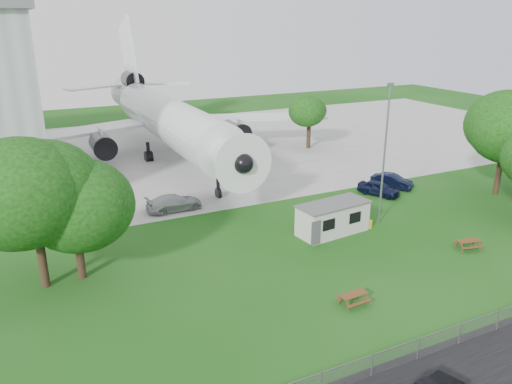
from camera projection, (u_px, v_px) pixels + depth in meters
name	position (u px, v px, depth m)	size (l,w,h in m)	color
ground	(343.00, 273.00, 35.16)	(160.00, 160.00, 0.00)	#2B6120
concrete_apron	(178.00, 151.00, 67.42)	(120.00, 46.00, 0.03)	#B7B7B2
airliner	(166.00, 116.00, 63.04)	(46.36, 47.73, 17.69)	white
site_cabin	(333.00, 218.00, 41.40)	(6.88, 3.37, 2.62)	beige
picnic_west	(353.00, 304.00, 31.31)	(1.80, 1.50, 0.76)	brown
picnic_east	(467.00, 249.00, 38.83)	(1.80, 1.50, 0.76)	brown
fence	(445.00, 349.00, 27.10)	(58.00, 0.04, 1.30)	gray
lamp_mast	(384.00, 157.00, 41.84)	(0.16, 0.16, 12.00)	slate
tree_west_big	(31.00, 187.00, 31.16)	(9.25, 9.25, 11.63)	#382619
tree_west_small	(73.00, 200.00, 32.72)	(7.44, 7.44, 9.43)	#382619
tree_east_back	(506.00, 127.00, 48.78)	(8.13, 8.13, 11.00)	#382619
tree_far_apron	(309.00, 111.00, 67.39)	(5.27, 5.27, 7.80)	#382619
car_ne_hatch	(379.00, 188.00, 50.43)	(1.71, 4.25, 1.45)	black
car_ne_sedan	(392.00, 181.00, 52.77)	(1.52, 4.35, 1.43)	black
car_apron_van	(174.00, 203.00, 46.40)	(2.12, 5.21, 1.51)	#A8ABAF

